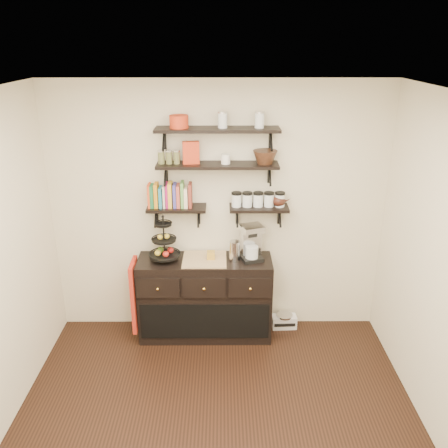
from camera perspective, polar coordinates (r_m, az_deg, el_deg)
floor at (r=4.23m, az=-0.85°, el=-24.70°), size 3.50×3.50×0.00m
ceiling at (r=2.95m, az=-1.14°, el=14.64°), size 3.50×3.50×0.02m
back_wall at (r=4.98m, az=-0.73°, el=1.50°), size 3.50×0.02×2.70m
shelf_top at (r=4.62m, az=-0.80°, el=11.27°), size 1.20×0.27×0.23m
shelf_mid at (r=4.69m, az=-0.78°, el=7.06°), size 1.20×0.27×0.23m
shelf_low_left at (r=4.86m, az=-5.71°, el=1.88°), size 0.60×0.25×0.23m
shelf_low_right at (r=4.85m, az=4.22°, el=1.89°), size 0.60×0.25×0.23m
cookbooks at (r=4.82m, az=-6.40°, el=3.40°), size 0.43×0.15×0.26m
glass_canisters at (r=4.82m, az=4.13°, el=2.86°), size 0.54×0.10×0.13m
sideboard at (r=5.15m, az=-2.28°, el=-8.83°), size 1.40×0.50×0.92m
fruit_stand at (r=4.91m, az=-7.16°, el=-2.59°), size 0.32×0.32×0.47m
candle at (r=4.91m, az=-1.59°, el=-3.76°), size 0.08×0.08×0.08m
coffee_maker at (r=4.89m, az=3.35°, el=-2.26°), size 0.26×0.26×0.39m
thermal_carafe at (r=4.87m, az=1.29°, el=-3.28°), size 0.11×0.11×0.22m
apron at (r=5.10m, az=-10.65°, el=-8.37°), size 0.04×0.33×0.76m
radio at (r=5.48m, az=7.24°, el=-11.49°), size 0.28×0.19×0.16m
recipe_box at (r=4.67m, az=-4.00°, el=8.56°), size 0.17×0.08×0.22m
walnut_bowl at (r=4.69m, az=4.96°, el=8.02°), size 0.24×0.24×0.13m
ramekins at (r=4.67m, az=0.20°, el=7.84°), size 0.09×0.09×0.10m
teapot at (r=4.84m, az=6.61°, el=2.89°), size 0.19×0.15×0.14m
red_pot at (r=4.62m, az=-5.45°, el=12.17°), size 0.18×0.18×0.12m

